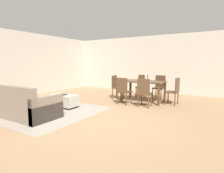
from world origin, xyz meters
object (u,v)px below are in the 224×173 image
Objects in this scene: couch at (20,105)px; dining_chair_head_east at (174,90)px; dining_table at (143,84)px; book_on_ottoman at (62,95)px; ottoman_table at (64,100)px; dining_chair_near_right at (144,91)px; dining_chair_near_left at (123,89)px; dining_chair_head_west at (116,86)px; dining_chair_far_left at (142,85)px; vase_centerpiece at (146,78)px; dining_chair_far_right at (159,86)px.

dining_chair_head_east reaches higher than couch.
dining_table is at bearing 179.99° from dining_chair_head_east.
book_on_ottoman is at bearing -129.24° from dining_table.
dining_chair_head_east is (1.11, -0.00, -0.14)m from dining_table.
ottoman_table is 3.67m from dining_chair_head_east.
dining_table is at bearing 113.62° from dining_chair_near_right.
dining_table reaches higher than book_on_ottoman.
dining_chair_near_left is 1.11m from dining_chair_head_west.
dining_chair_far_left reaches higher than dining_table.
book_on_ottoman is at bearing -142.73° from dining_chair_head_east.
dining_chair_near_right is 3.54× the size of book_on_ottoman.
couch is at bearing -121.23° from dining_table.
couch is 2.36× the size of dining_chair_head_east.
dining_table is 0.94m from dining_chair_near_left.
vase_centerpiece reaches higher than dining_chair_near_left.
dining_chair_near_right is (0.75, 0.00, 0.00)m from dining_chair_near_left.
book_on_ottoman is (0.00, -0.05, 0.19)m from ottoman_table.
vase_centerpiece is at bearing 49.56° from book_on_ottoman.
dining_chair_near_left is at bearing 43.84° from book_on_ottoman.
dining_chair_far_right is 0.92m from vase_centerpiece.
dining_chair_near_right and dining_chair_head_east have the same top height.
dining_chair_head_east is at bearing 36.56° from ottoman_table.
dining_chair_head_west is at bearing 71.85° from ottoman_table.
dining_chair_head_east is 3.69m from book_on_ottoman.
vase_centerpiece is 2.99m from book_on_ottoman.
dining_chair_far_left is at bearing 114.07° from dining_table.
couch is at bearing -106.01° from dining_chair_head_west.
couch is 2.36× the size of dining_chair_near_right.
dining_chair_far_right is (0.72, 0.01, 0.00)m from dining_chair_far_left.
couch is 2.36× the size of ottoman_table.
couch is at bearing -132.77° from dining_chair_head_east.
dining_chair_near_right is at bearing 0.30° from dining_chair_near_left.
dining_chair_head_west is at bearing 72.35° from book_on_ottoman.
dining_chair_head_west reaches higher than ottoman_table.
dining_chair_head_east is at bearing 0.49° from dining_chair_head_west.
ottoman_table is 0.20m from book_on_ottoman.
dining_chair_far_left is at bearing 119.58° from vase_centerpiece.
book_on_ottoman is at bearing -136.16° from dining_chair_near_left.
book_on_ottoman is at bearing -130.44° from vase_centerpiece.
dining_chair_head_east is at bearing 37.27° from book_on_ottoman.
dining_chair_near_left is at bearing -48.27° from dining_chair_head_west.
dining_chair_far_left is 3.54× the size of book_on_ottoman.
dining_chair_far_right is 1.70m from dining_chair_head_west.
dining_chair_near_right is 1.00× the size of dining_chair_far_left.
vase_centerpiece reaches higher than book_on_ottoman.
dining_table is 1.64× the size of dining_chair_head_east.
book_on_ottoman is (-1.47, -3.03, -0.10)m from dining_chair_far_left.
dining_table is 6.17× the size of vase_centerpiece.
dining_chair_near_left is at bearing -114.20° from dining_table.
dining_chair_near_left is at bearing -90.80° from dining_chair_far_left.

